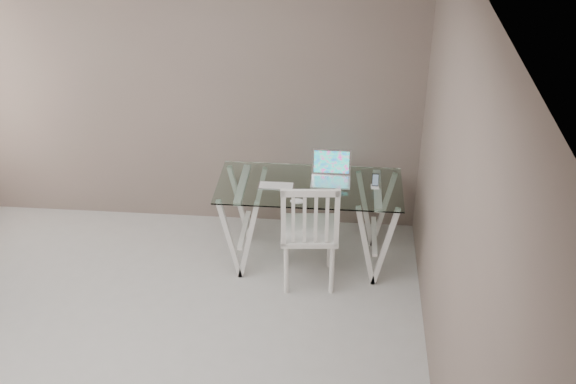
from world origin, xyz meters
name	(u,v)px	position (x,y,z in m)	size (l,w,h in m)	color
room	(94,170)	(-0.06, 0.02, 1.72)	(4.50, 4.52, 2.71)	#A9A7A2
desk	(309,223)	(1.07, 1.63, 0.38)	(1.50, 0.70, 0.75)	silver
chair	(309,230)	(1.09, 1.29, 0.54)	(0.49, 0.49, 0.98)	white
laptop	(331,173)	(1.24, 1.75, 0.80)	(0.32, 0.29, 0.22)	silver
keyboard	(276,186)	(0.80, 1.59, 0.75)	(0.29, 0.13, 0.01)	silver
mouse	(297,201)	(0.99, 1.34, 0.76)	(0.11, 0.07, 0.04)	white
phone_dock	(375,184)	(1.60, 1.64, 0.78)	(0.06, 0.06, 0.12)	white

